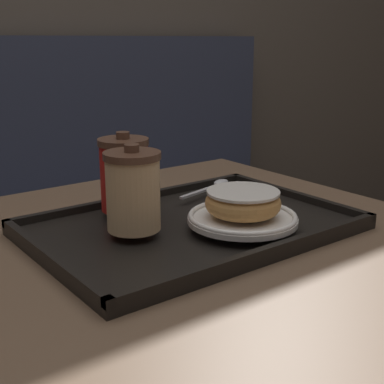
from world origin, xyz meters
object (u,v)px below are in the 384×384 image
coffee_cup_front (133,191)px  coffee_cup_rear (124,174)px  spoon (215,185)px  donut_chocolate_glazed (243,202)px

coffee_cup_front → coffee_cup_rear: size_ratio=0.99×
coffee_cup_rear → spoon: coffee_cup_rear is taller
spoon → coffee_cup_rear: bearing=170.5°
coffee_cup_front → spoon: (0.24, 0.10, -0.05)m
coffee_cup_front → coffee_cup_rear: (0.04, 0.09, 0.00)m
coffee_cup_rear → donut_chocolate_glazed: size_ratio=1.11×
donut_chocolate_glazed → coffee_cup_rear: bearing=123.7°
coffee_cup_front → coffee_cup_rear: 0.10m
coffee_cup_front → donut_chocolate_glazed: 0.16m
donut_chocolate_glazed → coffee_cup_front: bearing=153.2°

